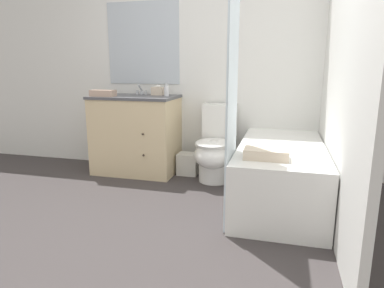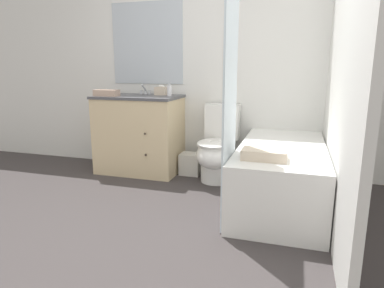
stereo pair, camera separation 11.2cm
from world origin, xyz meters
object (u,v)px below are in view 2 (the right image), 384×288
at_px(hand_towel_folded, 107,93).
at_px(vanity_cabinet, 140,133).
at_px(toilet, 217,150).
at_px(bath_towel_folded, 264,155).
at_px(soap_dispenser, 169,91).
at_px(tissue_box, 161,91).
at_px(bathtub, 281,174).
at_px(sink_faucet, 145,91).
at_px(wastebasket, 191,164).

bearing_deg(hand_towel_folded, vanity_cabinet, 30.47).
height_order(vanity_cabinet, toilet, vanity_cabinet).
bearing_deg(toilet, bath_towel_folded, -58.47).
bearing_deg(soap_dispenser, tissue_box, 138.38).
xyz_separation_m(bathtub, hand_towel_folded, (-1.93, 0.33, 0.66)).
relative_size(toilet, tissue_box, 6.04).
height_order(tissue_box, bath_towel_folded, tissue_box).
relative_size(sink_faucet, bathtub, 0.09).
bearing_deg(hand_towel_folded, bath_towel_folded, -24.77).
xyz_separation_m(bathtub, bath_towel_folded, (-0.11, -0.51, 0.30)).
height_order(sink_faucet, wastebasket, sink_faucet).
height_order(vanity_cabinet, bath_towel_folded, vanity_cabinet).
bearing_deg(soap_dispenser, vanity_cabinet, -176.73).
height_order(tissue_box, soap_dispenser, soap_dispenser).
bearing_deg(sink_faucet, tissue_box, -8.59).
relative_size(wastebasket, soap_dispenser, 1.72).
height_order(toilet, soap_dispenser, soap_dispenser).
xyz_separation_m(vanity_cabinet, toilet, (0.94, -0.07, -0.11)).
relative_size(bathtub, bath_towel_folded, 4.77).
bearing_deg(wastebasket, bath_towel_folded, -49.39).
height_order(toilet, bathtub, toilet).
xyz_separation_m(soap_dispenser, bath_towel_folded, (1.15, -1.04, -0.39)).
distance_m(sink_faucet, hand_towel_folded, 0.47).
bearing_deg(soap_dispenser, toilet, -9.39).
distance_m(vanity_cabinet, tissue_box, 0.55).
bearing_deg(bathtub, hand_towel_folded, 170.23).
xyz_separation_m(bathtub, tissue_box, (-1.41, 0.66, 0.67)).
bearing_deg(soap_dispenser, hand_towel_folded, -163.59).
distance_m(tissue_box, bath_towel_folded, 1.79).
bearing_deg(vanity_cabinet, tissue_box, 34.72).
bearing_deg(toilet, tissue_box, 162.53).
xyz_separation_m(sink_faucet, bathtub, (1.63, -0.70, -0.66)).
relative_size(tissue_box, soap_dispenser, 0.94).
distance_m(sink_faucet, soap_dispenser, 0.41).
relative_size(tissue_box, bath_towel_folded, 0.40).
distance_m(toilet, wastebasket, 0.42).
xyz_separation_m(sink_faucet, toilet, (0.94, -0.26, -0.58)).
bearing_deg(bathtub, sink_faucet, 156.92).
xyz_separation_m(vanity_cabinet, hand_towel_folded, (-0.30, -0.18, 0.47)).
distance_m(tissue_box, soap_dispenser, 0.20).
xyz_separation_m(toilet, tissue_box, (-0.72, 0.23, 0.59)).
bearing_deg(toilet, sink_faucet, 164.55).
bearing_deg(tissue_box, sink_faucet, 171.41).
bearing_deg(bathtub, vanity_cabinet, 162.70).
relative_size(vanity_cabinet, soap_dispenser, 6.68).
relative_size(vanity_cabinet, wastebasket, 3.89).
bearing_deg(bath_towel_folded, vanity_cabinet, 146.26).
xyz_separation_m(toilet, bathtub, (0.69, -0.44, -0.08)).
bearing_deg(tissue_box, bathtub, -25.14).
bearing_deg(vanity_cabinet, soap_dispenser, 3.27).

